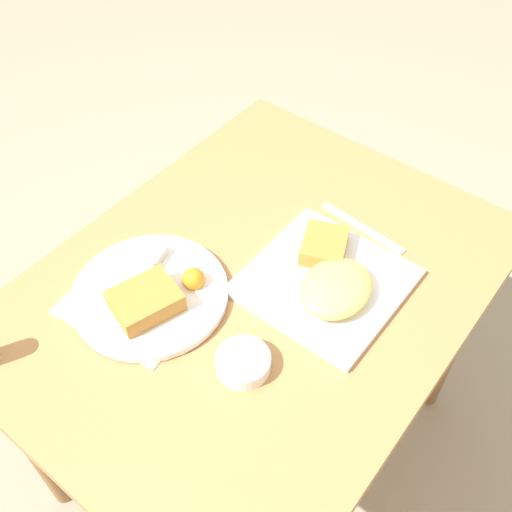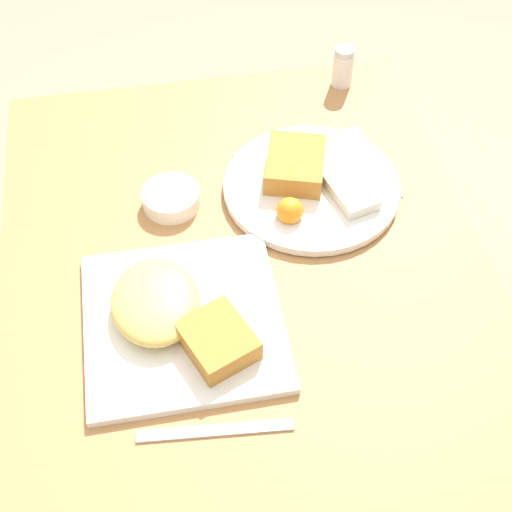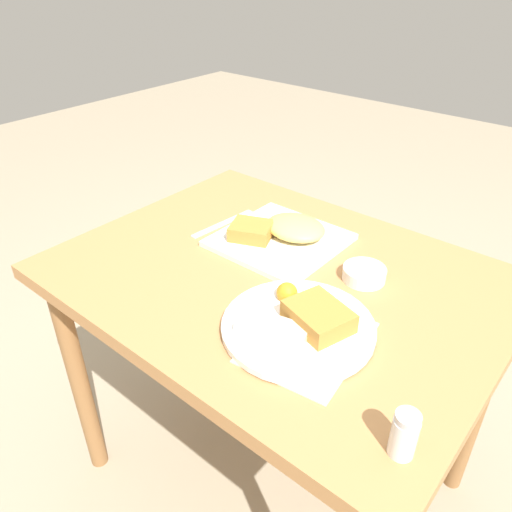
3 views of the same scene
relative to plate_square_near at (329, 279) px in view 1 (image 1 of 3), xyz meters
The scene contains 7 objects.
ground_plane 0.77m from the plate_square_near, 123.69° to the left, with size 8.00×8.00×0.00m, color gray.
dining_table 0.18m from the plate_square_near, 123.69° to the left, with size 0.99×0.76×0.74m.
menu_card 0.38m from the plate_square_near, 135.04° to the left, with size 0.22×0.27×0.00m.
plate_square_near is the anchor object (origin of this frame).
plate_oval_far 0.34m from the plate_square_near, 133.39° to the left, with size 0.30×0.30×0.05m.
sauce_ramekin 0.24m from the plate_square_near, behind, with size 0.10×0.10×0.03m.
butter_knife 0.18m from the plate_square_near, ahead, with size 0.03×0.21×0.00m.
Camera 1 is at (-0.58, -0.46, 1.65)m, focal length 42.00 mm.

